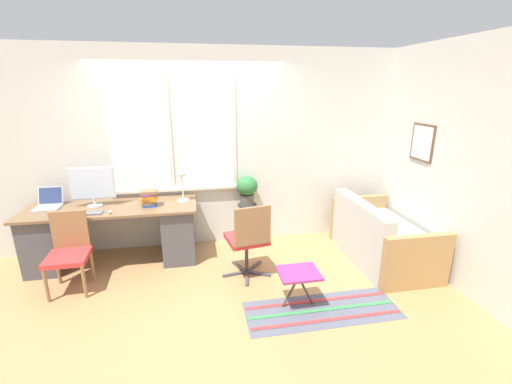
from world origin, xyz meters
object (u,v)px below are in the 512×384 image
object	(u,v)px
folding_stool	(298,275)
desk_chair_wooden	(68,251)
mouse	(110,212)
office_chair_swivel	(248,238)
couch_loveseat	(380,239)
monitor	(92,185)
potted_plant	(247,188)
plant_stand	(247,209)
keyboard	(85,213)
laptop	(48,203)
book_stack	(148,198)
desk_lamp	(182,180)

from	to	relation	value
folding_stool	desk_chair_wooden	bearing A→B (deg)	161.66
mouse	office_chair_swivel	distance (m)	1.67
desk_chair_wooden	couch_loveseat	distance (m)	3.75
monitor	office_chair_swivel	distance (m)	2.04
desk_chair_wooden	potted_plant	distance (m)	2.30
plant_stand	monitor	bearing A→B (deg)	-174.52
monitor	keyboard	world-z (taller)	monitor
couch_loveseat	monitor	bearing A→B (deg)	79.93
office_chair_swivel	plant_stand	xyz separation A→B (m)	(0.13, 0.93, 0.03)
laptop	book_stack	distance (m)	1.23
desk_lamp	office_chair_swivel	world-z (taller)	desk_lamp
laptop	desk_chair_wooden	world-z (taller)	laptop
potted_plant	desk_chair_wooden	bearing A→B (deg)	-159.41
office_chair_swivel	book_stack	bearing A→B (deg)	-37.16
monitor	couch_loveseat	distance (m)	3.71
plant_stand	mouse	bearing A→B (deg)	-164.11
monitor	potted_plant	distance (m)	1.98
desk_lamp	book_stack	xyz separation A→B (m)	(-0.42, -0.13, -0.18)
mouse	folding_stool	world-z (taller)	mouse
mouse	book_stack	size ratio (longest dim) A/B	0.31
couch_loveseat	laptop	bearing A→B (deg)	80.53
laptop	desk_lamp	distance (m)	1.65
couch_loveseat	folding_stool	bearing A→B (deg)	119.81
couch_loveseat	desk_chair_wooden	bearing A→B (deg)	89.62
book_stack	plant_stand	world-z (taller)	book_stack
potted_plant	couch_loveseat	bearing A→B (deg)	-26.94
book_stack	couch_loveseat	distance (m)	3.01
keyboard	desk_chair_wooden	world-z (taller)	desk_chair_wooden
keyboard	desk_chair_wooden	bearing A→B (deg)	-111.12
monitor	office_chair_swivel	bearing A→B (deg)	-22.10
office_chair_swivel	couch_loveseat	xyz separation A→B (m)	(1.75, 0.10, -0.21)
couch_loveseat	potted_plant	world-z (taller)	potted_plant
desk_lamp	office_chair_swivel	distance (m)	1.18
office_chair_swivel	potted_plant	world-z (taller)	potted_plant
couch_loveseat	folding_stool	world-z (taller)	couch_loveseat
monitor	potted_plant	bearing A→B (deg)	5.48
plant_stand	desk_chair_wooden	bearing A→B (deg)	-159.41
laptop	potted_plant	bearing A→B (deg)	3.08
couch_loveseat	plant_stand	xyz separation A→B (m)	(-1.62, 0.82, 0.24)
monitor	mouse	world-z (taller)	monitor
mouse	couch_loveseat	world-z (taller)	couch_loveseat
plant_stand	laptop	bearing A→B (deg)	-176.92
mouse	plant_stand	size ratio (longest dim) A/B	0.11
monitor	plant_stand	xyz separation A→B (m)	(1.96, 0.19, -0.50)
desk_lamp	couch_loveseat	bearing A→B (deg)	-14.23
desk_chair_wooden	book_stack	bearing A→B (deg)	28.17
mouse	potted_plant	distance (m)	1.79
plant_stand	potted_plant	size ratio (longest dim) A/B	1.45
desk_chair_wooden	couch_loveseat	xyz separation A→B (m)	(3.74, -0.02, -0.17)
mouse	plant_stand	bearing A→B (deg)	15.89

